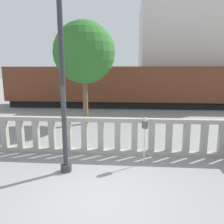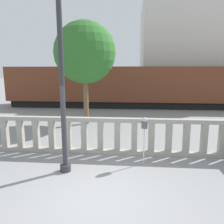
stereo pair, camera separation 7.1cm
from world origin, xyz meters
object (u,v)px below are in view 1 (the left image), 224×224
at_px(lamppost, 62,75).
at_px(tree_left, 84,53).
at_px(parking_meter, 145,126).
at_px(train_near, 158,86).

relative_size(lamppost, tree_left, 0.99).
height_order(lamppost, parking_meter, lamppost).
bearing_deg(tree_left, parking_meter, -60.61).
bearing_deg(parking_meter, train_near, 80.87).
distance_m(train_near, tree_left, 8.01).
height_order(train_near, tree_left, tree_left).
xyz_separation_m(parking_meter, train_near, (1.81, 11.24, 0.47)).
xyz_separation_m(lamppost, tree_left, (-0.56, 5.82, 1.04)).
height_order(lamppost, train_near, lamppost).
distance_m(lamppost, tree_left, 5.94).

